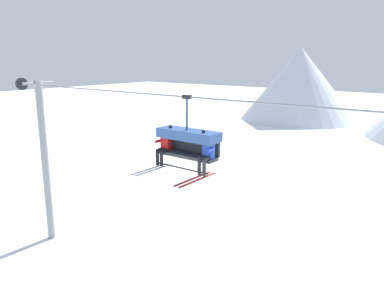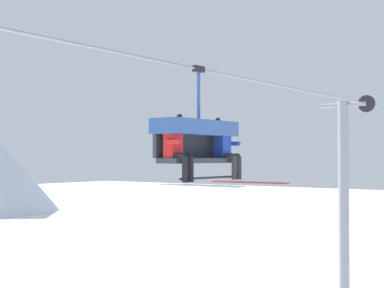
{
  "view_description": "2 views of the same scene",
  "coord_description": "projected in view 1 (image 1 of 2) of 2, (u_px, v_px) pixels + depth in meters",
  "views": [
    {
      "loc": [
        7.84,
        -9.57,
        9.02
      ],
      "look_at": [
        0.92,
        -0.69,
        6.45
      ],
      "focal_mm": 35.0,
      "sensor_mm": 36.0,
      "label": 1
    },
    {
      "loc": [
        -8.59,
        -7.57,
        6.16
      ],
      "look_at": [
        0.75,
        -0.69,
        6.42
      ],
      "focal_mm": 55.0,
      "sensor_mm": 36.0,
      "label": 2
    }
  ],
  "objects": [
    {
      "name": "skier_red",
      "position": [
        164.0,
        145.0,
        11.95
      ],
      "size": [
        0.48,
        1.7,
        1.34
      ],
      "color": "red"
    },
    {
      "name": "skier_blue",
      "position": [
        206.0,
        153.0,
        10.95
      ],
      "size": [
        0.48,
        1.7,
        1.34
      ],
      "color": "#2847B7"
    },
    {
      "name": "lift_cable",
      "position": [
        184.0,
        97.0,
        11.27
      ],
      "size": [
        21.0,
        0.05,
        0.05
      ],
      "color": "gray"
    },
    {
      "name": "chairlift_chair",
      "position": [
        188.0,
        139.0,
        11.55
      ],
      "size": [
        2.09,
        0.74,
        2.22
      ],
      "color": "#33383D"
    },
    {
      "name": "lift_tower_near",
      "position": [
        45.0,
        158.0,
        18.37
      ],
      "size": [
        0.36,
        1.88,
        8.18
      ],
      "color": "gray",
      "rests_on": "ground_plane"
    },
    {
      "name": "mountain_peak_west",
      "position": [
        300.0,
        84.0,
        55.94
      ],
      "size": [
        17.18,
        17.18,
        10.61
      ],
      "color": "silver",
      "rests_on": "ground_plane"
    }
  ]
}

